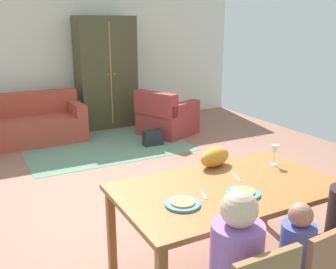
# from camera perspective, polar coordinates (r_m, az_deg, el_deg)

# --- Properties ---
(ground_plane) EXTENTS (7.13, 6.34, 0.02)m
(ground_plane) POSITION_cam_1_polar(r_m,az_deg,el_deg) (5.12, -4.14, -6.62)
(ground_plane) COLOR #8D5E4C
(back_wall) EXTENTS (7.13, 0.10, 2.70)m
(back_wall) POSITION_cam_1_polar(r_m,az_deg,el_deg) (7.80, -14.20, 11.15)
(back_wall) COLOR silver
(back_wall) RESTS_ON ground_plane
(dining_table) EXTENTS (1.74, 1.01, 0.76)m
(dining_table) POSITION_cam_1_polar(r_m,az_deg,el_deg) (3.06, 8.85, -8.68)
(dining_table) COLOR #985F2F
(dining_table) RESTS_ON ground_plane
(plate_near_man) EXTENTS (0.25, 0.25, 0.02)m
(plate_near_man) POSITION_cam_1_polar(r_m,az_deg,el_deg) (2.70, 2.17, -10.23)
(plate_near_man) COLOR teal
(plate_near_man) RESTS_ON dining_table
(pizza_near_man) EXTENTS (0.17, 0.17, 0.01)m
(pizza_near_man) POSITION_cam_1_polar(r_m,az_deg,el_deg) (2.69, 2.17, -9.94)
(pizza_near_man) COLOR #DE9E50
(pizza_near_man) RESTS_ON plate_near_man
(plate_near_child) EXTENTS (0.25, 0.25, 0.02)m
(plate_near_child) POSITION_cam_1_polar(r_m,az_deg,el_deg) (2.90, 11.05, -8.55)
(plate_near_child) COLOR teal
(plate_near_child) RESTS_ON dining_table
(pizza_near_child) EXTENTS (0.17, 0.17, 0.01)m
(pizza_near_child) POSITION_cam_1_polar(r_m,az_deg,el_deg) (2.90, 11.06, -8.28)
(pizza_near_child) COLOR gold
(pizza_near_child) RESTS_ON plate_near_child
(wine_glass) EXTENTS (0.07, 0.07, 0.19)m
(wine_glass) POSITION_cam_1_polar(r_m,az_deg,el_deg) (3.50, 15.48, -2.33)
(wine_glass) COLOR silver
(wine_glass) RESTS_ON dining_table
(fork) EXTENTS (0.06, 0.15, 0.01)m
(fork) POSITION_cam_1_polar(r_m,az_deg,el_deg) (2.86, 5.27, -8.84)
(fork) COLOR silver
(fork) RESTS_ON dining_table
(knife) EXTENTS (0.06, 0.17, 0.01)m
(knife) POSITION_cam_1_polar(r_m,az_deg,el_deg) (3.20, 10.10, -6.25)
(knife) COLOR silver
(knife) RESTS_ON dining_table
(cat) EXTENTS (0.35, 0.23, 0.17)m
(cat) POSITION_cam_1_polar(r_m,az_deg,el_deg) (3.39, 6.93, -3.30)
(cat) COLOR orange
(cat) RESTS_ON dining_table
(area_rug) EXTENTS (2.60, 1.80, 0.01)m
(area_rug) POSITION_cam_1_polar(r_m,az_deg,el_deg) (6.48, -9.14, -1.70)
(area_rug) COLOR slate
(area_rug) RESTS_ON ground_plane
(couch) EXTENTS (1.78, 0.86, 0.82)m
(couch) POSITION_cam_1_polar(r_m,az_deg,el_deg) (6.98, -19.80, 1.38)
(couch) COLOR #A74433
(couch) RESTS_ON ground_plane
(armchair) EXTENTS (1.13, 1.12, 0.82)m
(armchair) POSITION_cam_1_polar(r_m,az_deg,el_deg) (7.01, -0.32, 2.56)
(armchair) COLOR #9E3533
(armchair) RESTS_ON ground_plane
(armoire) EXTENTS (1.10, 0.59, 2.10)m
(armoire) POSITION_cam_1_polar(r_m,az_deg,el_deg) (7.62, -9.17, 9.04)
(armoire) COLOR #434227
(armoire) RESTS_ON ground_plane
(handbag) EXTENTS (0.32, 0.16, 0.26)m
(handbag) POSITION_cam_1_polar(r_m,az_deg,el_deg) (6.43, -2.29, -0.46)
(handbag) COLOR #202629
(handbag) RESTS_ON ground_plane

